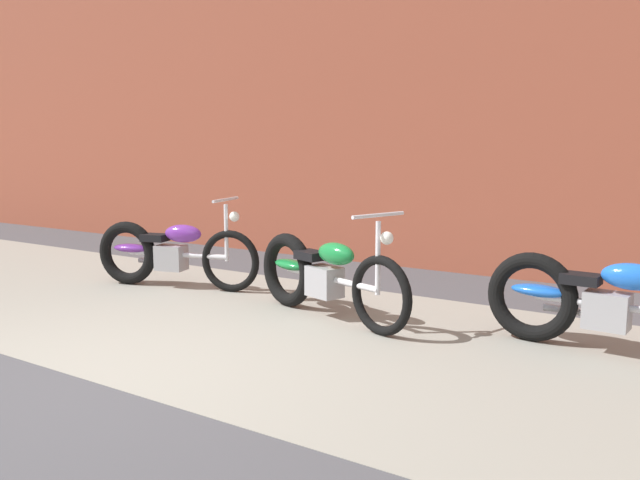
{
  "coord_description": "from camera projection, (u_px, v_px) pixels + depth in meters",
  "views": [
    {
      "loc": [
        3.59,
        -2.59,
        1.55
      ],
      "look_at": [
        0.55,
        2.08,
        0.75
      ],
      "focal_mm": 35.7,
      "sensor_mm": 36.0,
      "label": 1
    }
  ],
  "objects": [
    {
      "name": "ground_plane",
      "position": [
        85.0,
        380.0,
        4.31
      ],
      "size": [
        80.0,
        80.0,
        0.0
      ],
      "primitive_type": "plane",
      "color": "#47474C"
    },
    {
      "name": "brick_building_wall",
      "position": [
        416.0,
        35.0,
        8.2
      ],
      "size": [
        36.0,
        0.5,
        6.0
      ],
      "primitive_type": "cube",
      "color": "brown",
      "rests_on": "ground"
    },
    {
      "name": "motorcycle_green",
      "position": [
        319.0,
        274.0,
        5.9
      ],
      "size": [
        1.95,
        0.83,
        1.03
      ],
      "rotation": [
        0.0,
        0.0,
        -0.3
      ],
      "color": "black",
      "rests_on": "ground"
    },
    {
      "name": "motorcycle_blue",
      "position": [
        597.0,
        302.0,
        4.84
      ],
      "size": [
        2.01,
        0.58,
        1.03
      ],
      "rotation": [
        0.0,
        0.0,
        -0.06
      ],
      "color": "black",
      "rests_on": "ground"
    },
    {
      "name": "sidewalk_slab",
      "position": [
        249.0,
        321.0,
        5.76
      ],
      "size": [
        36.0,
        3.5,
        0.01
      ],
      "primitive_type": "cube",
      "color": "gray",
      "rests_on": "ground"
    },
    {
      "name": "motorcycle_purple",
      "position": [
        165.0,
        252.0,
        7.15
      ],
      "size": [
        1.96,
        0.77,
        1.03
      ],
      "rotation": [
        0.0,
        0.0,
        0.26
      ],
      "color": "black",
      "rests_on": "ground"
    }
  ]
}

